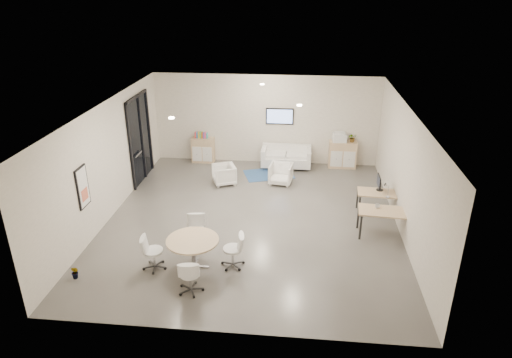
{
  "coord_description": "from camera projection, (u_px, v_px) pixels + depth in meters",
  "views": [
    {
      "loc": [
        1.26,
        -11.21,
        6.18
      ],
      "look_at": [
        0.07,
        0.4,
        1.07
      ],
      "focal_mm": 32.0,
      "sensor_mm": 36.0,
      "label": 1
    }
  ],
  "objects": [
    {
      "name": "books",
      "position": [
        201.0,
        135.0,
        16.5
      ],
      "size": [
        0.47,
        0.14,
        0.22
      ],
      "color": "red",
      "rests_on": "sideboard_left"
    },
    {
      "name": "round_table",
      "position": [
        193.0,
        243.0,
        10.44
      ],
      "size": [
        1.21,
        1.21,
        0.74
      ],
      "color": "tan",
      "rests_on": "room_shell"
    },
    {
      "name": "room_shell",
      "position": [
        252.0,
        167.0,
        12.16
      ],
      "size": [
        9.6,
        10.6,
        4.8
      ],
      "color": "#514E4A",
      "rests_on": "ground"
    },
    {
      "name": "sideboard_right",
      "position": [
        342.0,
        154.0,
        16.22
      ],
      "size": [
        0.96,
        0.47,
        0.96
      ],
      "color": "tan",
      "rests_on": "room_shell"
    },
    {
      "name": "meeting_chairs",
      "position": [
        193.0,
        252.0,
        10.53
      ],
      "size": [
        2.46,
        2.46,
        0.82
      ],
      "color": "white",
      "rests_on": "room_shell"
    },
    {
      "name": "desk_front",
      "position": [
        385.0,
        213.0,
        11.8
      ],
      "size": [
        1.41,
        0.79,
        0.71
      ],
      "rotation": [
        0.0,
        0.0,
        -0.08
      ],
      "color": "tan",
      "rests_on": "room_shell"
    },
    {
      "name": "ceiling_spots",
      "position": [
        248.0,
        101.0,
        12.31
      ],
      "size": [
        3.14,
        4.14,
        0.03
      ],
      "color": "#FFEAC6",
      "rests_on": "room_shell"
    },
    {
      "name": "printer",
      "position": [
        339.0,
        137.0,
        15.98
      ],
      "size": [
        0.51,
        0.44,
        0.34
      ],
      "rotation": [
        0.0,
        0.0,
        0.09
      ],
      "color": "white",
      "rests_on": "sideboard_right"
    },
    {
      "name": "monitor",
      "position": [
        379.0,
        183.0,
        12.95
      ],
      "size": [
        0.2,
        0.5,
        0.44
      ],
      "color": "black",
      "rests_on": "desk_rear"
    },
    {
      "name": "armchair_left",
      "position": [
        224.0,
        174.0,
        14.93
      ],
      "size": [
        0.86,
        0.88,
        0.71
      ],
      "primitive_type": "imported",
      "rotation": [
        0.0,
        0.0,
        -1.19
      ],
      "color": "white",
      "rests_on": "room_shell"
    },
    {
      "name": "armchair_right",
      "position": [
        281.0,
        173.0,
        14.95
      ],
      "size": [
        0.8,
        0.76,
        0.73
      ],
      "primitive_type": "imported",
      "rotation": [
        0.0,
        0.0,
        -0.14
      ],
      "color": "white",
      "rests_on": "room_shell"
    },
    {
      "name": "loveseat",
      "position": [
        286.0,
        157.0,
        16.29
      ],
      "size": [
        1.75,
        0.88,
        0.65
      ],
      "rotation": [
        0.0,
        0.0,
        -0.01
      ],
      "color": "white",
      "rests_on": "room_shell"
    },
    {
      "name": "cup",
      "position": [
        377.0,
        206.0,
        11.89
      ],
      "size": [
        0.15,
        0.13,
        0.12
      ],
      "primitive_type": "imported",
      "rotation": [
        0.0,
        0.0,
        -0.3
      ],
      "color": "white",
      "rests_on": "desk_front"
    },
    {
      "name": "plant_cabinet",
      "position": [
        352.0,
        139.0,
        15.93
      ],
      "size": [
        0.36,
        0.38,
        0.25
      ],
      "primitive_type": "imported",
      "rotation": [
        0.0,
        0.0,
        0.25
      ],
      "color": "#3F7F3F",
      "rests_on": "sideboard_right"
    },
    {
      "name": "sideboard_left",
      "position": [
        203.0,
        150.0,
        16.72
      ],
      "size": [
        0.81,
        0.42,
        0.91
      ],
      "color": "tan",
      "rests_on": "room_shell"
    },
    {
      "name": "artwork",
      "position": [
        83.0,
        187.0,
        11.1
      ],
      "size": [
        0.05,
        0.54,
        1.04
      ],
      "color": "black",
      "rests_on": "room_shell"
    },
    {
      "name": "glass_door",
      "position": [
        140.0,
        136.0,
        14.86
      ],
      "size": [
        0.09,
        1.9,
        2.85
      ],
      "color": "black",
      "rests_on": "room_shell"
    },
    {
      "name": "wall_tv",
      "position": [
        280.0,
        116.0,
        16.13
      ],
      "size": [
        0.98,
        0.06,
        0.58
      ],
      "color": "black",
      "rests_on": "room_shell"
    },
    {
      "name": "plant_floor",
      "position": [
        76.0,
        276.0,
        10.25
      ],
      "size": [
        0.3,
        0.38,
        0.15
      ],
      "primitive_type": "imported",
      "rotation": [
        0.0,
        0.0,
        -0.42
      ],
      "color": "#3F7F3F",
      "rests_on": "room_shell"
    },
    {
      "name": "desk_rear",
      "position": [
        380.0,
        194.0,
        12.93
      ],
      "size": [
        1.3,
        0.72,
        0.66
      ],
      "rotation": [
        0.0,
        0.0,
        -0.07
      ],
      "color": "tan",
      "rests_on": "room_shell"
    },
    {
      "name": "blue_rug",
      "position": [
        269.0,
        174.0,
        15.78
      ],
      "size": [
        1.87,
        1.53,
        0.01
      ],
      "primitive_type": "cube",
      "rotation": [
        0.0,
        0.0,
        0.32
      ],
      "color": "#2A4983",
      "rests_on": "room_shell"
    }
  ]
}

